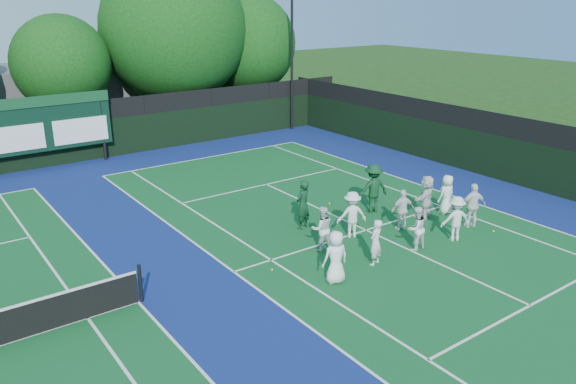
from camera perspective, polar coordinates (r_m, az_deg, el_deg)
ground at (r=19.64m, az=9.95°, el=-4.79°), size 120.00×120.00×0.00m
court_apron at (r=17.03m, az=-7.04°, el=-8.54°), size 34.00×32.00×0.01m
near_court at (r=20.28m, az=7.94°, el=-3.86°), size 11.05×23.85×0.01m
back_fence at (r=29.91m, az=-21.40°, el=5.26°), size 34.00×0.08×3.00m
divider_fence_right at (r=26.62m, az=22.29°, el=3.54°), size 0.08×32.00×3.00m
scoreboard at (r=29.12m, az=-23.30°, el=6.36°), size 6.00×0.21×3.55m
clubhouse at (r=38.43m, az=-18.98°, el=9.37°), size 18.00×6.00×4.00m
light_pole_right at (r=34.81m, az=0.40°, el=16.59°), size 1.20×0.30×10.12m
tree_c at (r=33.13m, az=-21.79°, el=11.81°), size 5.16×5.16×7.11m
tree_d at (r=35.25m, az=-11.33°, el=15.47°), size 8.60×8.60×10.34m
tree_e at (r=37.70m, az=-4.12°, el=14.57°), size 6.42×6.42×8.25m
tennis_ball_1 at (r=22.61m, az=4.23°, el=-1.18°), size 0.07×0.07×0.07m
tennis_ball_2 at (r=21.23m, az=20.16°, el=-3.75°), size 0.07×0.07×0.07m
tennis_ball_3 at (r=17.25m, az=-1.64°, el=-7.90°), size 0.07×0.07×0.07m
tennis_ball_5 at (r=21.77m, az=11.14°, el=-2.33°), size 0.07×0.07×0.07m
player_front_0 at (r=16.33m, az=4.85°, el=-6.60°), size 0.86×0.64×1.60m
player_front_1 at (r=17.54m, az=8.88°, el=-5.08°), size 0.63×0.51×1.49m
player_front_2 at (r=18.82m, az=12.87°, el=-3.61°), size 0.74×0.59×1.49m
player_front_3 at (r=19.85m, az=16.67°, el=-2.61°), size 1.17×0.95×1.57m
player_front_4 at (r=21.17m, az=18.29°, el=-1.31°), size 1.04×0.74×1.64m
player_back_0 at (r=18.31m, az=3.47°, el=-3.74°), size 0.90×0.81×1.52m
player_back_1 at (r=19.41m, az=6.51°, el=-2.29°), size 1.21×0.97×1.64m
player_back_2 at (r=20.30m, az=11.57°, el=-1.78°), size 0.95×0.61×1.51m
player_back_3 at (r=21.56m, az=13.87°, el=-0.49°), size 1.61×1.07×1.66m
player_back_4 at (r=22.24m, az=15.81°, el=-0.24°), size 0.75×0.49×1.53m
coach_left at (r=19.95m, az=1.52°, el=-1.30°), size 0.76×0.61×1.81m
coach_right at (r=21.72m, az=8.64°, el=0.37°), size 1.38×1.00×1.92m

